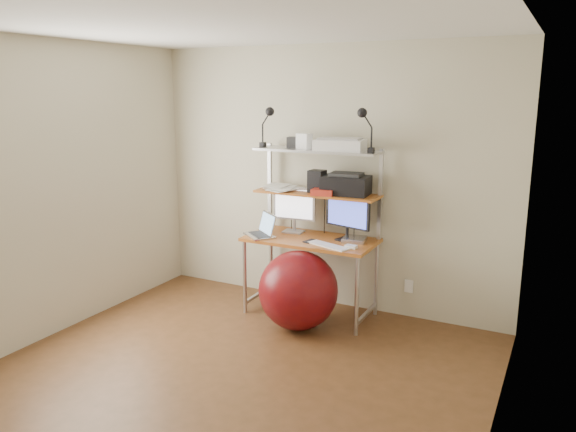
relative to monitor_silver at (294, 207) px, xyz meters
name	(u,v)px	position (x,y,z in m)	size (l,w,h in m)	color
room	(223,214)	(0.24, -1.59, 0.26)	(3.60, 3.60, 3.60)	brown
computer_desk	(314,214)	(0.24, -0.08, -0.03)	(1.20, 0.60, 1.57)	#AC6521
wall_outlet	(409,286)	(1.09, 0.20, -0.69)	(0.08, 0.01, 0.12)	white
monitor_silver	(294,207)	(0.00, 0.00, 0.00)	(0.42, 0.16, 0.47)	#B8B8BD
monitor_black	(348,215)	(0.57, -0.06, -0.01)	(0.46, 0.18, 0.47)	black
laptop	(263,231)	(-0.20, -0.26, -0.20)	(0.40, 0.39, 0.27)	#B9BABE
keyboard	(328,246)	(0.49, -0.32, -0.24)	(0.41, 0.12, 0.01)	white
mouse	(351,247)	(0.69, -0.29, -0.24)	(0.10, 0.06, 0.03)	white
mac_mini	(354,239)	(0.64, -0.07, -0.23)	(0.20, 0.20, 0.04)	#B9BABE
phone	(310,241)	(0.29, -0.26, -0.24)	(0.07, 0.13, 0.01)	black
printer	(346,184)	(0.52, 0.00, 0.25)	(0.44, 0.32, 0.20)	black
nas_cube	(317,181)	(0.23, 0.00, 0.26)	(0.14, 0.14, 0.20)	black
red_box	(323,192)	(0.35, -0.13, 0.19)	(0.20, 0.13, 0.06)	#B42B1C
scanner	(340,144)	(0.46, -0.02, 0.62)	(0.46, 0.33, 0.11)	white
box_white	(304,141)	(0.12, -0.04, 0.63)	(0.12, 0.10, 0.14)	white
box_grey	(293,142)	(-0.02, 0.01, 0.61)	(0.10, 0.10, 0.10)	#2A2A2C
clip_lamp_left	(268,118)	(-0.23, -0.08, 0.83)	(0.15, 0.08, 0.38)	black
clip_lamp_right	(364,120)	(0.71, -0.11, 0.84)	(0.15, 0.08, 0.38)	black
exercise_ball	(298,290)	(0.28, -0.49, -0.64)	(0.70, 0.70, 0.70)	maroon
paper_stack	(281,188)	(-0.13, -0.01, 0.18)	(0.39, 0.41, 0.03)	white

